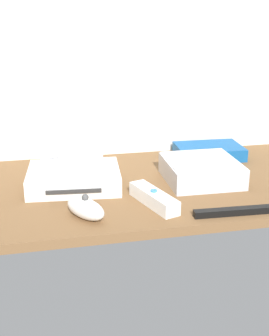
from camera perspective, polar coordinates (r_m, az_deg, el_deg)
ground_plane at (r=107.89cm, az=0.00°, el=-2.50°), size 100.00×48.00×2.00cm
back_wall at (r=124.42cm, az=-2.45°, el=16.06°), size 110.00×1.20×64.00cm
game_console at (r=105.90cm, az=-7.65°, el=-1.26°), size 22.36×17.92×4.40cm
mini_computer at (r=109.86cm, az=8.43°, el=-0.28°), size 17.32×17.32×5.30cm
network_router at (r=127.78cm, az=9.38°, el=2.06°), size 18.45×12.89×3.40cm
remote_wand at (r=95.87cm, az=2.44°, el=-3.82°), size 7.92×15.19×3.40cm
remote_nunchuk at (r=90.27cm, az=-6.20°, el=-5.09°), size 9.25×10.75×5.10cm
remote_classic_pad at (r=106.23cm, az=-7.93°, el=0.63°), size 15.49×10.20×2.40cm
sensor_bar at (r=95.14cm, az=14.48°, el=-5.18°), size 24.05×2.81×1.40cm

